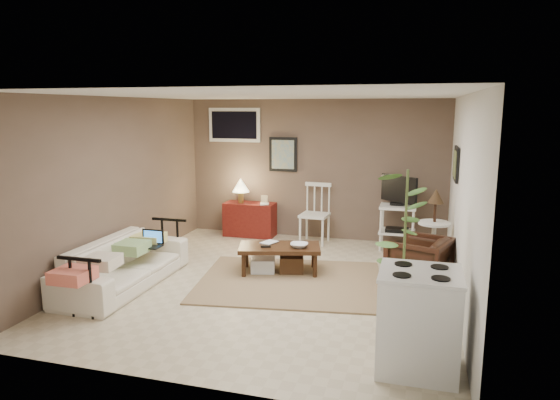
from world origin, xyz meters
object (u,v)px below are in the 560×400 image
(spindle_chair, at_px, (315,215))
(side_table, at_px, (435,221))
(armchair, at_px, (419,259))
(coffee_table, at_px, (279,257))
(potted_plant, at_px, (404,248))
(tv_stand, at_px, (398,211))
(stove, at_px, (419,321))
(sofa, at_px, (124,256))
(red_console, at_px, (249,216))

(spindle_chair, height_order, side_table, side_table)
(armchair, bearing_deg, coffee_table, -70.42)
(spindle_chair, xyz_separation_m, potted_plant, (1.56, -3.21, 0.43))
(tv_stand, bearing_deg, coffee_table, -131.81)
(armchair, height_order, potted_plant, potted_plant)
(stove, bearing_deg, sofa, 162.79)
(red_console, height_order, side_table, side_table)
(spindle_chair, bearing_deg, coffee_table, -94.50)
(tv_stand, bearing_deg, potted_plant, -86.32)
(armchair, xyz_separation_m, stove, (0.01, -2.13, 0.09))
(tv_stand, bearing_deg, spindle_chair, 177.76)
(armchair, bearing_deg, red_console, -102.41)
(spindle_chair, height_order, potted_plant, potted_plant)
(red_console, bearing_deg, armchair, -32.22)
(side_table, bearing_deg, armchair, -104.73)
(stove, bearing_deg, potted_plant, 103.98)
(sofa, distance_m, spindle_chair, 3.34)
(sofa, relative_size, potted_plant, 1.19)
(side_table, bearing_deg, sofa, -155.81)
(spindle_chair, distance_m, side_table, 2.18)
(sofa, bearing_deg, armchair, -74.38)
(sofa, xyz_separation_m, armchair, (3.61, 1.01, -0.04))
(coffee_table, height_order, sofa, sofa)
(coffee_table, bearing_deg, tv_stand, 48.19)
(tv_stand, distance_m, potted_plant, 3.18)
(coffee_table, height_order, spindle_chair, spindle_chair)
(coffee_table, distance_m, armchair, 1.85)
(sofa, bearing_deg, spindle_chair, -34.69)
(sofa, height_order, spindle_chair, spindle_chair)
(stove, bearing_deg, red_console, 126.49)
(spindle_chair, height_order, tv_stand, tv_stand)
(armchair, bearing_deg, tv_stand, -148.27)
(spindle_chair, bearing_deg, tv_stand, -2.24)
(spindle_chair, height_order, armchair, spindle_chair)
(sofa, distance_m, armchair, 3.75)
(red_console, distance_m, spindle_chair, 1.23)
(red_console, xyz_separation_m, tv_stand, (2.58, -0.17, 0.28))
(coffee_table, bearing_deg, side_table, 18.69)
(tv_stand, xyz_separation_m, stove, (0.37, -3.81, -0.19))
(spindle_chair, xyz_separation_m, tv_stand, (1.36, -0.05, 0.16))
(coffee_table, height_order, side_table, side_table)
(coffee_table, distance_m, side_table, 2.20)
(spindle_chair, bearing_deg, red_console, 174.55)
(red_console, bearing_deg, potted_plant, -50.11)
(coffee_table, distance_m, potted_plant, 2.36)
(red_console, xyz_separation_m, side_table, (3.12, -1.15, 0.36))
(side_table, bearing_deg, coffee_table, -161.31)
(sofa, xyz_separation_m, spindle_chair, (1.90, 2.74, 0.07))
(spindle_chair, distance_m, stove, 4.23)
(sofa, distance_m, side_table, 4.17)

